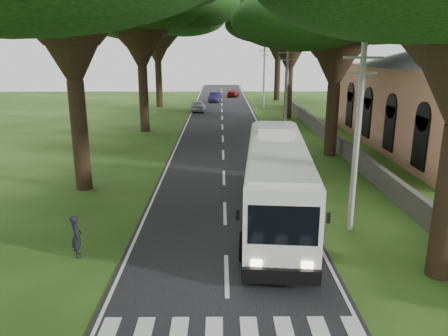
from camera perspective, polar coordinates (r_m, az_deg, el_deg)
ground at (r=14.17m, az=0.46°, el=-17.85°), size 140.00×140.00×0.00m
road at (r=37.65m, az=-0.15°, el=3.51°), size 8.00×120.00×0.04m
property_wall at (r=37.70m, az=13.70°, el=4.00°), size 0.35×50.00×1.20m
pole_near at (r=19.08m, az=16.98°, el=3.89°), size 1.60×0.24×8.00m
pole_mid at (r=38.44m, az=8.18°, el=9.89°), size 1.60×0.24×8.00m
pole_far at (r=58.24m, az=5.26°, el=11.81°), size 1.60×0.24×8.00m
tree_l_far at (r=60.57m, az=-8.85°, el=19.30°), size 15.14×15.14×15.39m
tree_r_mida at (r=33.01m, az=14.82°, el=19.84°), size 13.72×13.72×13.63m
tree_r_midb at (r=50.55m, az=8.78°, el=19.08°), size 13.17×13.17×14.12m
tree_r_far at (r=68.53m, az=7.20°, el=18.75°), size 12.99×12.99×14.85m
coach_bus at (r=20.10m, az=6.89°, el=-1.49°), size 3.78×12.59×3.66m
distant_car_a at (r=55.85m, az=-3.38°, el=8.14°), size 1.81×4.22×1.42m
distant_car_b at (r=66.09m, az=-1.16°, el=9.28°), size 2.05×4.40×1.40m
distant_car_c at (r=73.23m, az=1.18°, el=9.79°), size 2.30×4.24×1.17m
pedestrian at (r=17.76m, az=-18.70°, el=-8.43°), size 0.58×0.71×1.68m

